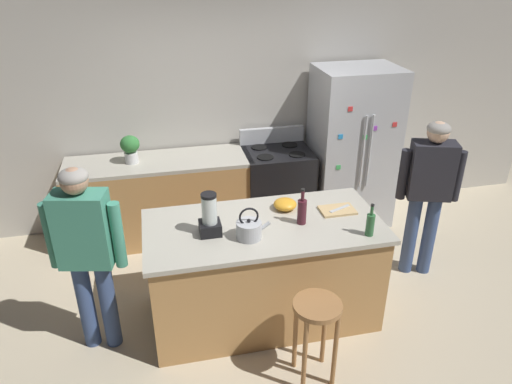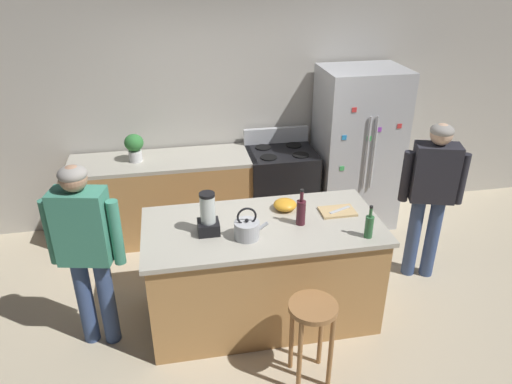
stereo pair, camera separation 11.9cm
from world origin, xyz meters
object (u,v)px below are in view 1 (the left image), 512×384
Objects in this scene: stove_range at (277,188)px; person_by_sink_right at (429,186)px; person_by_island_left at (86,245)px; chef_knife at (340,209)px; mixing_bowl at (285,204)px; cutting_board at (337,210)px; refrigerator at (352,148)px; potted_plant at (130,147)px; kitchen_island at (263,271)px; tea_kettle at (249,229)px; bar_stool at (316,321)px; bottle_olive_oil at (370,224)px; bottle_wine at (302,211)px; blender_appliance at (210,217)px.

person_by_sink_right reaches higher than stove_range.
person_by_island_left is 2.09m from chef_knife.
mixing_bowl is 0.46m from cutting_board.
mixing_bowl is (1.64, 0.27, 0.02)m from person_by_island_left.
person_by_island_left is 1.66m from mixing_bowl.
cutting_board is (0.43, -0.14, -0.04)m from mixing_bowl.
refrigerator is 2.49m from potted_plant.
refrigerator reaches higher than kitchen_island.
tea_kettle is 0.87m from cutting_board.
refrigerator is 9.13× the size of mixing_bowl.
refrigerator is 3.21m from person_by_island_left.
mixing_bowl is at bearing 88.48° from bar_stool.
bottle_olive_oil is 0.43m from chef_knife.
mixing_bowl is at bearing 44.22° from tea_kettle.
chef_knife is at bearing 0.00° from cutting_board.
person_by_island_left is 5.10× the size of bottle_wine.
person_by_island_left is at bearing 172.58° from bottle_olive_oil.
bottle_olive_oil is (1.23, -0.30, -0.05)m from blender_appliance.
kitchen_island is 1.78m from person_by_sink_right.
refrigerator reaches higher than blender_appliance.
bottle_olive_oil is at bearing -76.04° from cutting_board.
bottle_olive_oil reaches higher than chef_knife.
person_by_sink_right is at bearing 14.64° from bottle_wine.
tea_kettle is (0.29, -0.13, -0.07)m from blender_appliance.
blender_appliance is at bearing -174.32° from kitchen_island.
blender_appliance is 1.16m from chef_knife.
chef_knife is (-0.98, -0.23, -0.01)m from person_by_sink_right.
potted_plant is at bearing 111.33° from blender_appliance.
kitchen_island is 1.23× the size of person_by_sink_right.
chef_knife is (2.09, 0.14, -0.00)m from person_by_island_left.
person_by_sink_right is at bearing -9.98° from chef_knife.
refrigerator reaches higher than chef_knife.
person_by_sink_right is 3.02m from potted_plant.
cutting_board is at bearing -167.02° from person_by_sink_right.
person_by_island_left is 0.95m from blender_appliance.
stove_range reaches higher than mixing_bowl.
bar_stool is 1.06m from chef_knife.
person_by_sink_right is at bearing 36.50° from bar_stool.
refrigerator reaches higher than bar_stool.
kitchen_island is at bearing -138.08° from mixing_bowl.
chef_knife is (0.45, -0.14, -0.02)m from mixing_bowl.
bottle_wine is (-0.47, 0.29, 0.02)m from bottle_olive_oil.
tea_kettle is (-0.47, -0.13, -0.04)m from bottle_wine.
mixing_bowl is (1.31, -1.33, -0.13)m from potted_plant.
potted_plant is at bearing 117.88° from tea_kettle.
blender_appliance reaches higher than cutting_board.
mixing_bowl is 0.67× the size of cutting_board.
person_by_island_left is at bearing -101.37° from potted_plant.
person_by_sink_right is 5.35× the size of cutting_board.
stove_range is at bearing 95.98° from cutting_board.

